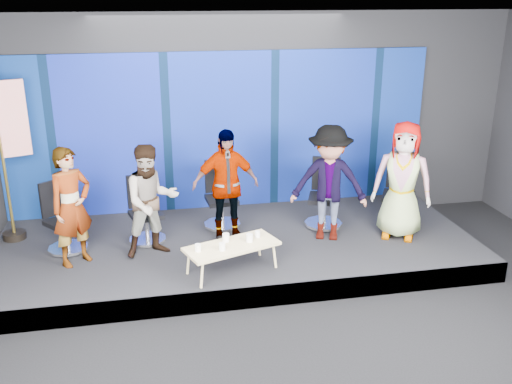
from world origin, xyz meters
TOP-DOWN VIEW (x-y plane):
  - ground at (0.00, 0.00)m, footprint 10.00×10.00m
  - room_walls at (0.00, 0.00)m, footprint 10.02×8.02m
  - riser at (0.00, 2.50)m, footprint 7.00×3.00m
  - backdrop at (0.00, 3.95)m, footprint 7.00×0.08m
  - chair_a at (-2.45, 2.62)m, footprint 0.79×0.79m
  - panelist_a at (-2.25, 2.16)m, footprint 0.70×0.67m
  - chair_b at (-1.32, 2.72)m, footprint 0.67×0.67m
  - panelist_b at (-1.22, 2.23)m, footprint 0.89×0.77m
  - chair_c at (-0.15, 3.07)m, footprint 0.62×0.62m
  - panelist_c at (-0.14, 2.57)m, footprint 1.00×0.47m
  - chair_d at (1.44, 2.79)m, footprint 0.77×0.77m
  - panelist_d at (1.34, 2.29)m, footprint 1.26×0.99m
  - chair_e at (2.60, 2.62)m, footprint 0.83×0.83m
  - panelist_e at (2.41, 2.15)m, footprint 1.02×0.90m
  - coffee_table at (-0.23, 1.50)m, footprint 1.32×0.90m
  - mug_a at (-0.68, 1.40)m, footprint 0.08×0.08m
  - mug_b at (-0.37, 1.36)m, footprint 0.08×0.08m
  - mug_c at (-0.28, 1.62)m, footprint 0.09×0.09m
  - mug_d at (0.02, 1.56)m, footprint 0.09×0.09m
  - mug_e at (0.15, 1.68)m, footprint 0.07×0.07m
  - flag_stand at (-3.13, 3.19)m, footprint 0.56×0.33m

SIDE VIEW (x-z plane):
  - ground at x=0.00m, z-range 0.00..0.00m
  - riser at x=0.00m, z-range 0.00..0.30m
  - chair_b at x=-1.32m, z-range 0.13..1.11m
  - chair_a at x=-2.45m, z-range 0.13..1.13m
  - chair_c at x=-0.15m, z-range 0.12..1.15m
  - coffee_table at x=-0.23m, z-range 0.46..0.83m
  - chair_d at x=1.44m, z-range 0.12..1.18m
  - chair_e at x=2.60m, z-range 0.11..1.20m
  - mug_e at x=0.15m, z-range 0.68..0.76m
  - mug_a at x=-0.68m, z-range 0.68..0.77m
  - mug_b at x=-0.37m, z-range 0.68..0.77m
  - mug_d at x=0.02m, z-range 0.68..0.78m
  - mug_c at x=-0.28m, z-range 0.68..0.78m
  - panelist_b at x=-1.22m, z-range 0.30..1.88m
  - panelist_a at x=-2.25m, z-range 0.30..1.92m
  - panelist_c at x=-0.14m, z-range 0.30..1.97m
  - panelist_d at x=1.34m, z-range 0.30..2.02m
  - panelist_e at x=2.41m, z-range 0.30..2.05m
  - backdrop at x=0.00m, z-range 0.30..2.90m
  - flag_stand at x=-3.13m, z-range 0.37..2.85m
  - room_walls at x=0.00m, z-range 0.67..4.18m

